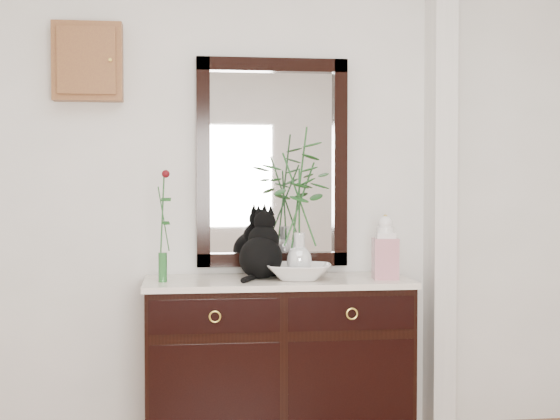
{
  "coord_description": "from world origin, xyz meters",
  "views": [
    {
      "loc": [
        -0.37,
        -2.14,
        1.33
      ],
      "look_at": [
        0.1,
        1.63,
        1.2
      ],
      "focal_mm": 50.0,
      "sensor_mm": 36.0,
      "label": 1
    }
  ],
  "objects": [
    {
      "name": "pilaster",
      "position": [
        1.0,
        1.9,
        1.35
      ],
      "size": [
        0.12,
        0.2,
        2.7
      ],
      "primitive_type": "cube",
      "color": "silver",
      "rests_on": "ground"
    },
    {
      "name": "vase_branches",
      "position": [
        0.2,
        1.68,
        1.25
      ],
      "size": [
        0.43,
        0.43,
        0.75
      ],
      "primitive_type": null,
      "rotation": [
        0.0,
        0.0,
        0.22
      ],
      "color": "silver",
      "rests_on": "lotus_bowl"
    },
    {
      "name": "cat",
      "position": [
        0.02,
        1.77,
        1.02
      ],
      "size": [
        0.34,
        0.37,
        0.35
      ],
      "primitive_type": null,
      "rotation": [
        0.0,
        0.0,
        -0.4
      ],
      "color": "black",
      "rests_on": "sideboard"
    },
    {
      "name": "wall_back",
      "position": [
        0.0,
        1.98,
        1.35
      ],
      "size": [
        3.6,
        0.04,
        2.7
      ],
      "primitive_type": "cube",
      "color": "silver",
      "rests_on": "ground"
    },
    {
      "name": "bud_vase_rose",
      "position": [
        -0.47,
        1.67,
        1.13
      ],
      "size": [
        0.09,
        0.09,
        0.55
      ],
      "primitive_type": null,
      "rotation": [
        0.0,
        0.0,
        0.38
      ],
      "color": "#28672D",
      "rests_on": "sideboard"
    },
    {
      "name": "lotus_bowl",
      "position": [
        0.2,
        1.68,
        0.89
      ],
      "size": [
        0.38,
        0.38,
        0.08
      ],
      "primitive_type": "imported",
      "rotation": [
        0.0,
        0.0,
        -0.23
      ],
      "color": "silver",
      "rests_on": "sideboard"
    },
    {
      "name": "key_cabinet",
      "position": [
        -0.85,
        1.94,
        1.95
      ],
      "size": [
        0.35,
        0.1,
        0.4
      ],
      "primitive_type": "cube",
      "color": "brown",
      "rests_on": "wall_back"
    },
    {
      "name": "ginger_jar",
      "position": [
        0.64,
        1.66,
        1.01
      ],
      "size": [
        0.13,
        0.13,
        0.33
      ],
      "primitive_type": null,
      "rotation": [
        0.0,
        0.0,
        -0.09
      ],
      "color": "silver",
      "rests_on": "sideboard"
    },
    {
      "name": "wall_mirror",
      "position": [
        0.1,
        1.97,
        1.44
      ],
      "size": [
        0.8,
        0.06,
        1.1
      ],
      "color": "black",
      "rests_on": "wall_back"
    },
    {
      "name": "sideboard",
      "position": [
        0.1,
        1.73,
        0.47
      ],
      "size": [
        1.33,
        0.52,
        0.82
      ],
      "color": "black",
      "rests_on": "ground"
    }
  ]
}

